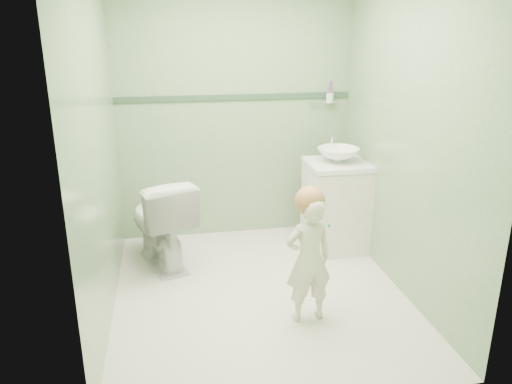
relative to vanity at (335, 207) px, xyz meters
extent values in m
plane|color=silver|center=(-0.84, -0.70, -0.40)|extent=(2.50, 2.50, 0.00)
cube|color=#759F71|center=(-0.84, 0.55, 0.80)|extent=(2.20, 0.04, 2.40)
cube|color=#759F71|center=(-0.84, -1.95, 0.80)|extent=(2.20, 0.04, 2.40)
cube|color=#759F71|center=(-1.94, -0.70, 0.80)|extent=(0.04, 2.50, 2.40)
cube|color=#759F71|center=(0.26, -0.70, 0.80)|extent=(0.04, 2.50, 2.40)
cube|color=#304B38|center=(-0.84, 0.54, 0.95)|extent=(2.20, 0.02, 0.05)
cube|color=silver|center=(0.00, 0.00, 0.00)|extent=(0.52, 0.50, 0.80)
cube|color=white|center=(0.00, 0.00, 0.41)|extent=(0.54, 0.52, 0.04)
imported|color=white|center=(0.00, 0.00, 0.49)|extent=(0.37, 0.37, 0.13)
cylinder|color=silver|center=(0.00, 0.20, 0.55)|extent=(0.03, 0.03, 0.18)
cylinder|color=silver|center=(0.00, 0.15, 0.63)|extent=(0.02, 0.12, 0.02)
cylinder|color=silver|center=(0.00, 0.50, 0.88)|extent=(0.26, 0.02, 0.02)
cylinder|color=silver|center=(0.06, 0.48, 0.93)|extent=(0.07, 0.07, 0.09)
cylinder|color=purple|center=(0.06, 0.47, 1.00)|extent=(0.01, 0.01, 0.17)
cylinder|color=#DB3248|center=(0.07, 0.48, 1.00)|extent=(0.01, 0.01, 0.17)
cylinder|color=blue|center=(0.05, 0.47, 1.00)|extent=(0.01, 0.01, 0.17)
imported|color=white|center=(-1.58, -0.05, 0.00)|extent=(0.67, 0.88, 0.79)
imported|color=beige|center=(-0.57, -1.11, 0.06)|extent=(0.35, 0.25, 0.91)
sphere|color=#A97245|center=(-0.57, -1.08, 0.48)|extent=(0.20, 0.20, 0.20)
cylinder|color=#0F8A61|center=(-0.48, -1.23, 0.35)|extent=(0.06, 0.14, 0.06)
cube|color=white|center=(-0.55, -1.18, 0.39)|extent=(0.03, 0.03, 0.02)
camera|label=1|loc=(-1.48, -4.08, 1.58)|focal=34.99mm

